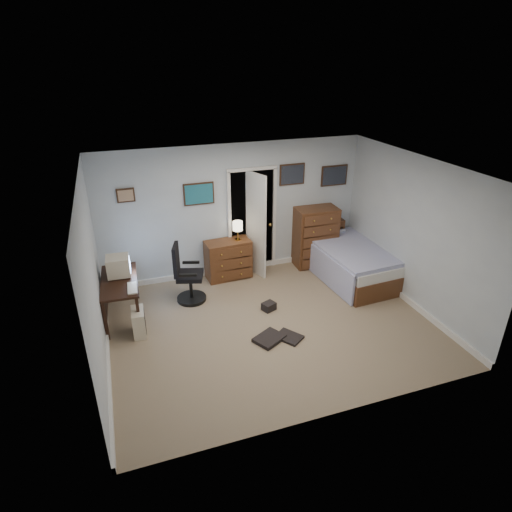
{
  "coord_description": "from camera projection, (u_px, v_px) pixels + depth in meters",
  "views": [
    {
      "loc": [
        -2.08,
        -5.31,
        3.93
      ],
      "look_at": [
        -0.15,
        0.3,
        1.1
      ],
      "focal_mm": 30.0,
      "sensor_mm": 36.0,
      "label": 1
    }
  ],
  "objects": [
    {
      "name": "bed",
      "position": [
        348.0,
        260.0,
        8.19
      ],
      "size": [
        1.26,
        2.19,
        0.7
      ],
      "rotation": [
        0.0,
        0.0,
        0.06
      ],
      "color": "brown",
      "rests_on": "floor"
    },
    {
      "name": "floor_clutter",
      "position": [
        274.0,
        328.0,
        6.67
      ],
      "size": [
        0.8,
        1.2,
        0.13
      ],
      "rotation": [
        0.0,
        0.0,
        0.15
      ],
      "color": "black",
      "rests_on": "floor"
    },
    {
      "name": "media_stack",
      "position": [
        111.0,
        265.0,
        7.84
      ],
      "size": [
        0.16,
        0.16,
        0.81
      ],
      "primitive_type": "cube",
      "rotation": [
        0.0,
        0.0,
        0.01
      ],
      "color": "maroon",
      "rests_on": "floor"
    },
    {
      "name": "low_dresser",
      "position": [
        228.0,
        259.0,
        8.12
      ],
      "size": [
        0.87,
        0.48,
        0.75
      ],
      "primitive_type": "cube",
      "rotation": [
        0.0,
        0.0,
        0.07
      ],
      "color": "brown",
      "rests_on": "floor"
    },
    {
      "name": "keyboard",
      "position": [
        132.0,
        288.0,
        6.47
      ],
      "size": [
        0.15,
        0.37,
        0.02
      ],
      "primitive_type": "cube",
      "rotation": [
        0.0,
        0.0,
        -0.05
      ],
      "color": "beige",
      "rests_on": "computer_desk"
    },
    {
      "name": "floor",
      "position": [
        271.0,
        325.0,
        6.83
      ],
      "size": [
        5.0,
        4.0,
        0.02
      ],
      "primitive_type": "cube",
      "color": "gray",
      "rests_on": "ground"
    },
    {
      "name": "headboard_bookcase",
      "position": [
        320.0,
        240.0,
        8.74
      ],
      "size": [
        0.97,
        0.28,
        0.87
      ],
      "rotation": [
        0.0,
        0.0,
        -0.03
      ],
      "color": "brown",
      "rests_on": "floor"
    },
    {
      "name": "table_lamp",
      "position": [
        238.0,
        227.0,
        7.91
      ],
      "size": [
        0.2,
        0.2,
        0.37
      ],
      "rotation": [
        0.0,
        0.0,
        0.07
      ],
      "color": "gold",
      "rests_on": "low_dresser"
    },
    {
      "name": "doorway",
      "position": [
        247.0,
        216.0,
        8.44
      ],
      "size": [
        0.96,
        1.12,
        2.05
      ],
      "color": "black",
      "rests_on": "floor"
    },
    {
      "name": "pc_tower",
      "position": [
        139.0,
        322.0,
        6.52
      ],
      "size": [
        0.21,
        0.39,
        0.41
      ],
      "rotation": [
        0.0,
        0.0,
        -0.05
      ],
      "color": "beige",
      "rests_on": "floor"
    },
    {
      "name": "office_chair",
      "position": [
        187.0,
        279.0,
        7.33
      ],
      "size": [
        0.64,
        0.64,
        1.05
      ],
      "rotation": [
        0.0,
        0.0,
        -0.3
      ],
      "color": "black",
      "rests_on": "floor"
    },
    {
      "name": "computer_desk",
      "position": [
        115.0,
        290.0,
        6.77
      ],
      "size": [
        0.61,
        1.22,
        0.69
      ],
      "rotation": [
        0.0,
        0.0,
        -0.05
      ],
      "color": "black",
      "rests_on": "floor"
    },
    {
      "name": "crt_monitor",
      "position": [
        118.0,
        266.0,
        6.79
      ],
      "size": [
        0.37,
        0.35,
        0.33
      ],
      "rotation": [
        0.0,
        0.0,
        -0.05
      ],
      "color": "beige",
      "rests_on": "computer_desk"
    },
    {
      "name": "tall_dresser",
      "position": [
        315.0,
        237.0,
        8.54
      ],
      "size": [
        0.84,
        0.51,
        1.2
      ],
      "primitive_type": "cube",
      "rotation": [
        0.0,
        0.0,
        -0.04
      ],
      "color": "brown",
      "rests_on": "floor"
    },
    {
      "name": "wall_posters",
      "position": [
        263.0,
        182.0,
        7.93
      ],
      "size": [
        4.38,
        0.04,
        0.6
      ],
      "color": "#331E11",
      "rests_on": "floor"
    }
  ]
}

